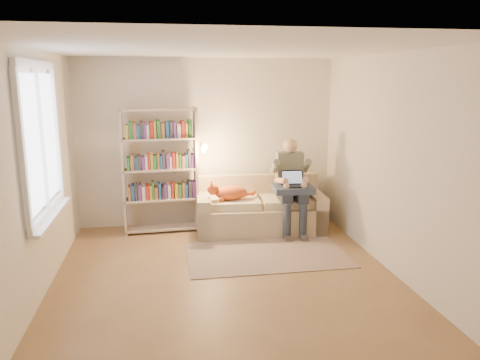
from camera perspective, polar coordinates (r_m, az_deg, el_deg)
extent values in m
plane|color=brown|center=(5.59, -1.64, -11.97)|extent=(4.50, 4.50, 0.00)
cube|color=white|center=(5.11, -1.83, 15.69)|extent=(4.00, 4.50, 0.02)
cube|color=silver|center=(5.32, -23.61, 0.44)|extent=(0.02, 4.50, 2.60)
cube|color=silver|center=(5.80, 18.25, 1.78)|extent=(0.02, 4.50, 2.60)
cube|color=silver|center=(7.40, -4.07, 4.53)|extent=(4.00, 0.02, 2.60)
cube|color=silver|center=(3.05, 3.96, -6.85)|extent=(4.00, 0.02, 2.60)
plane|color=white|center=(5.45, -23.12, 4.49)|extent=(0.00, 1.50, 1.50)
cube|color=white|center=(5.41, -23.74, 12.80)|extent=(0.05, 1.50, 0.08)
cube|color=white|center=(5.60, -22.34, -3.54)|extent=(0.05, 1.50, 0.08)
cube|color=white|center=(5.45, -23.02, 4.49)|extent=(0.04, 0.05, 1.50)
cube|color=white|center=(5.60, -21.90, -4.02)|extent=(0.12, 1.52, 0.04)
cube|color=tan|center=(7.21, 2.45, -4.60)|extent=(1.97, 0.98, 0.40)
cube|color=tan|center=(7.43, 2.10, -0.84)|extent=(1.93, 0.31, 0.41)
cube|color=tan|center=(7.12, -4.46, -4.13)|extent=(0.24, 0.87, 0.58)
cube|color=tan|center=(7.36, 9.13, -3.70)|extent=(0.24, 0.87, 0.58)
cube|color=beige|center=(7.05, -0.96, -2.81)|extent=(0.85, 0.62, 0.12)
cube|color=beige|center=(7.17, 5.94, -2.60)|extent=(0.85, 0.62, 0.12)
cube|color=slate|center=(7.14, 6.04, 1.23)|extent=(0.41, 0.24, 0.54)
sphere|color=tan|center=(7.06, 6.14, 4.19)|extent=(0.22, 0.22, 0.22)
cube|color=#2E3440|center=(6.94, 5.46, -1.84)|extent=(0.18, 0.45, 0.17)
cube|color=#2E3440|center=(6.99, 7.36, -1.78)|extent=(0.18, 0.45, 0.17)
cylinder|color=#2E3440|center=(6.83, 5.76, -5.04)|extent=(0.11, 0.11, 0.54)
cylinder|color=#2E3440|center=(6.88, 7.70, -4.95)|extent=(0.11, 0.11, 0.54)
ellipsoid|color=orange|center=(6.98, -0.94, -1.57)|extent=(0.50, 0.28, 0.22)
sphere|color=orange|center=(6.90, -3.18, -1.12)|extent=(0.17, 0.17, 0.17)
cylinder|color=orange|center=(7.07, 1.07, -1.75)|extent=(0.24, 0.06, 0.07)
cube|color=#2C364D|center=(6.93, 6.42, -1.06)|extent=(0.60, 0.50, 0.09)
cube|color=black|center=(6.88, 6.50, -0.70)|extent=(0.34, 0.24, 0.02)
cube|color=black|center=(6.96, 6.33, 0.35)|extent=(0.33, 0.13, 0.20)
plane|color=#8CA5CC|center=(6.96, 6.33, 0.35)|extent=(0.30, 0.15, 0.26)
cube|color=#C8AE97|center=(7.08, -14.07, 0.90)|extent=(0.06, 0.29, 1.88)
cube|color=#C8AE97|center=(7.13, -5.37, 1.29)|extent=(0.06, 0.29, 1.88)
cube|color=#C8AE97|center=(7.31, -9.46, -5.77)|extent=(1.13, 0.34, 0.03)
cube|color=#C8AE97|center=(7.18, -9.58, -2.29)|extent=(1.13, 0.34, 0.03)
cube|color=#C8AE97|center=(7.08, -9.72, 1.30)|extent=(1.13, 0.34, 0.03)
cube|color=#C8AE97|center=(7.01, -9.85, 4.98)|extent=(1.13, 0.34, 0.03)
cube|color=#C8AE97|center=(6.97, -9.98, 8.47)|extent=(1.13, 0.34, 0.03)
cube|color=#333338|center=(7.15, -9.62, -1.30)|extent=(0.97, 0.28, 0.22)
cube|color=#66337F|center=(7.06, -9.75, 2.31)|extent=(0.97, 0.28, 0.22)
cube|color=silver|center=(6.99, -9.89, 6.01)|extent=(0.97, 0.28, 0.22)
cylinder|color=silver|center=(7.11, -6.03, 1.74)|extent=(0.10, 0.10, 0.04)
cone|color=silver|center=(6.96, -4.64, 3.93)|extent=(0.13, 0.16, 0.16)
cube|color=gray|center=(6.29, 3.30, -9.09)|extent=(2.11, 1.25, 0.01)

